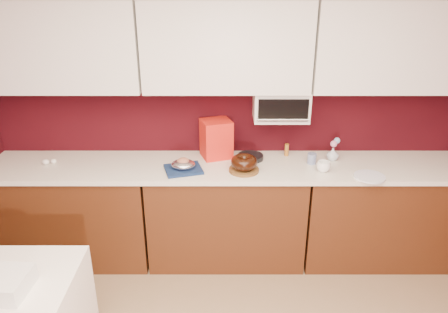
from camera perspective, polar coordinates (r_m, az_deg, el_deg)
wall_back at (r=3.81m, az=0.31°, el=5.63°), size 4.00×0.02×2.50m
base_cabinet_left at (r=4.08m, az=-18.93°, el=-7.07°), size 1.31×0.58×0.86m
base_cabinet_center at (r=3.86m, az=0.30°, el=-7.47°), size 1.31×0.58×0.86m
base_cabinet_right at (r=4.09m, az=19.48°, el=-7.05°), size 1.31×0.58×0.86m
countertop at (r=3.65m, az=0.32°, el=-1.40°), size 4.00×0.62×0.04m
upper_cabinet_left at (r=3.74m, az=-21.12°, el=13.27°), size 1.31×0.33×0.70m
upper_cabinet_center at (r=3.51m, az=0.34°, el=14.19°), size 1.31×0.33×0.70m
upper_cabinet_right at (r=3.76m, az=21.72°, el=13.22°), size 1.31×0.33×0.70m
toaster_oven at (r=3.66m, az=7.43°, el=6.76°), size 0.45×0.30×0.25m
toaster_oven_door at (r=3.51m, az=7.74°, el=6.01°), size 0.40×0.02×0.18m
toaster_oven_handle at (r=3.52m, az=7.71°, el=4.77°), size 0.42×0.02×0.02m
cake_base at (r=3.53m, az=2.62°, el=-1.77°), size 0.32×0.32×0.02m
bundt_cake at (r=3.50m, az=2.64°, el=-0.75°), size 0.23×0.23×0.09m
navy_towel at (r=3.55m, az=-5.33°, el=-1.67°), size 0.34×0.31×0.02m
foil_ham_nest at (r=3.54m, az=-5.35°, el=-1.03°), size 0.21×0.18×0.07m
roasted_ham at (r=3.53m, az=-5.37°, el=-0.66°), size 0.11×0.10×0.06m
pandoro_box at (r=3.75m, az=-1.02°, el=2.34°), size 0.30×0.29×0.33m
dark_pan at (r=3.75m, az=3.46°, el=-0.06°), size 0.23×0.23×0.04m
coffee_mug at (r=3.60m, az=12.87°, el=-1.17°), size 0.13×0.13×0.10m
blue_jar at (r=3.73m, az=11.39°, el=-0.26°), size 0.09×0.09×0.09m
flower_vase at (r=3.83m, az=14.01°, el=0.42°), size 0.11×0.11×0.12m
flower_pink at (r=3.80m, az=14.14°, el=1.62°), size 0.06×0.06×0.06m
flower_blue at (r=3.81m, az=14.54°, el=2.03°), size 0.05×0.05×0.05m
china_plate at (r=3.61m, az=18.49°, el=-2.51°), size 0.30×0.30×0.01m
amber_bottle at (r=3.84m, az=8.18°, el=0.87°), size 0.05×0.05×0.11m
egg_left at (r=3.94m, az=-22.26°, el=-0.66°), size 0.07×0.06×0.05m
egg_right at (r=3.94m, az=-21.36°, el=-0.57°), size 0.06×0.05×0.04m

